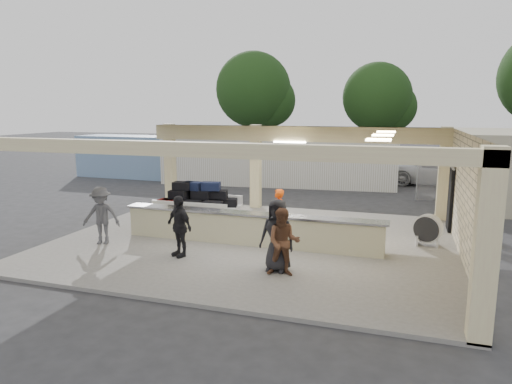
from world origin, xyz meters
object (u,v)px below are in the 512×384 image
(baggage_counter, at_px, (249,228))
(passenger_a, at_px, (284,242))
(baggage_handler, at_px, (278,214))
(car_white_a, at_px, (439,172))
(luggage_cart, at_px, (197,202))
(drum_fan, at_px, (428,229))
(passenger_b, at_px, (179,226))
(passenger_d, at_px, (277,235))
(container_white, at_px, (277,160))
(container_blue, at_px, (154,157))
(car_dark, at_px, (419,167))
(passenger_c, at_px, (101,216))

(baggage_counter, xyz_separation_m, passenger_a, (1.67, -2.28, 0.36))
(baggage_handler, bearing_deg, car_white_a, 153.61)
(baggage_counter, relative_size, passenger_a, 4.83)
(luggage_cart, bearing_deg, drum_fan, -1.47)
(passenger_b, bearing_deg, luggage_cart, 133.54)
(passenger_a, distance_m, passenger_d, 0.39)
(baggage_counter, height_order, container_white, container_white)
(passenger_b, relative_size, passenger_d, 0.93)
(baggage_handler, xyz_separation_m, container_blue, (-11.00, 11.17, 0.38))
(baggage_counter, distance_m, passenger_b, 2.28)
(passenger_d, bearing_deg, drum_fan, 48.78)
(drum_fan, distance_m, passenger_d, 5.14)
(car_dark, bearing_deg, drum_fan, -145.99)
(passenger_c, relative_size, car_white_a, 0.34)
(passenger_d, xyz_separation_m, container_white, (-3.83, 13.79, 0.37))
(passenger_d, bearing_deg, car_white_a, 79.09)
(car_white_a, bearing_deg, baggage_handler, 159.52)
(passenger_a, height_order, car_dark, passenger_a)
(drum_fan, xyz_separation_m, container_blue, (-15.48, 10.45, 0.67))
(car_white_a, bearing_deg, drum_fan, 176.99)
(baggage_handler, xyz_separation_m, car_dark, (4.55, 15.42, -0.11))
(drum_fan, bearing_deg, car_dark, 110.48)
(passenger_c, bearing_deg, drum_fan, 1.95)
(baggage_handler, bearing_deg, passenger_b, -44.77)
(passenger_c, relative_size, container_white, 0.14)
(passenger_a, distance_m, car_dark, 18.84)
(passenger_b, bearing_deg, car_white_a, 91.37)
(passenger_a, relative_size, car_white_a, 0.32)
(baggage_handler, relative_size, container_white, 0.12)
(passenger_c, distance_m, container_white, 13.30)
(luggage_cart, height_order, container_blue, container_blue)
(passenger_a, bearing_deg, baggage_counter, 115.74)
(luggage_cart, distance_m, drum_fan, 7.59)
(luggage_cart, xyz_separation_m, drum_fan, (7.58, 0.05, -0.37))
(luggage_cart, distance_m, passenger_b, 3.32)
(drum_fan, distance_m, passenger_b, 7.39)
(container_white, bearing_deg, drum_fan, -59.04)
(drum_fan, relative_size, container_blue, 0.10)
(passenger_a, height_order, car_white_a, passenger_a)
(baggage_counter, bearing_deg, car_dark, 72.11)
(passenger_c, bearing_deg, container_white, 66.83)
(container_white, bearing_deg, passenger_a, -79.26)
(passenger_a, height_order, container_blue, container_blue)
(luggage_cart, height_order, container_white, container_white)
(passenger_a, relative_size, container_white, 0.13)
(passenger_a, height_order, passenger_c, passenger_c)
(car_white_a, bearing_deg, passenger_a, 166.46)
(drum_fan, xyz_separation_m, car_dark, (0.07, 14.69, 0.18))
(baggage_counter, distance_m, container_blue, 15.82)
(passenger_c, distance_m, car_dark, 19.98)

